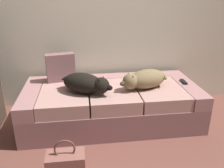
# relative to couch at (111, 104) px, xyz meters

# --- Properties ---
(couch) EXTENTS (2.03, 0.95, 0.45)m
(couch) POSITION_rel_couch_xyz_m (0.00, 0.00, 0.00)
(couch) COLOR #8E6161
(couch) RESTS_ON ground
(dog_dark) EXTENTS (0.59, 0.47, 0.21)m
(dog_dark) POSITION_rel_couch_xyz_m (-0.30, -0.14, 0.33)
(dog_dark) COLOR black
(dog_dark) RESTS_ON couch
(dog_tan) EXTENTS (0.61, 0.40, 0.21)m
(dog_tan) POSITION_rel_couch_xyz_m (0.36, -0.10, 0.33)
(dog_tan) COLOR olive
(dog_tan) RESTS_ON couch
(tv_remote) EXTENTS (0.05, 0.15, 0.02)m
(tv_remote) POSITION_rel_couch_xyz_m (0.89, 0.01, 0.24)
(tv_remote) COLOR black
(tv_remote) RESTS_ON couch
(throw_pillow) EXTENTS (0.36, 0.18, 0.34)m
(throw_pillow) POSITION_rel_couch_xyz_m (-0.59, 0.27, 0.40)
(throw_pillow) COLOR #81595C
(throw_pillow) RESTS_ON couch
(handbag) EXTENTS (0.32, 0.18, 0.38)m
(handbag) POSITION_rel_couch_xyz_m (-0.51, -0.91, -0.10)
(handbag) COLOR #8B5349
(handbag) RESTS_ON ground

